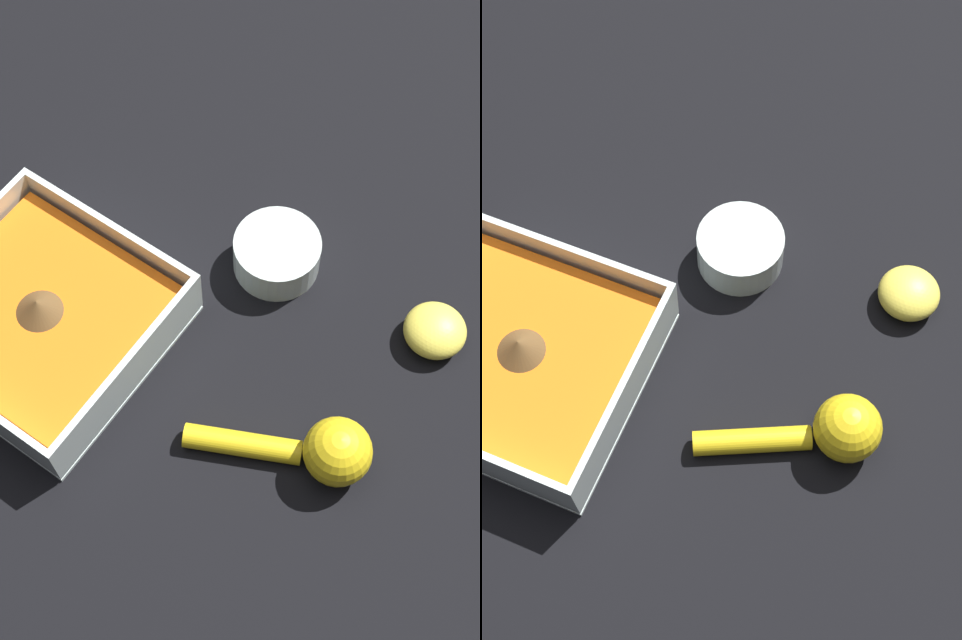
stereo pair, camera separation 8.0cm
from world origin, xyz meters
TOP-DOWN VIEW (x-y plane):
  - ground_plane at (0.00, 0.00)m, footprint 4.00×4.00m
  - square_dish at (-0.03, 0.02)m, footprint 0.20×0.20m
  - spice_bowl at (0.15, -0.12)m, footprint 0.08×0.08m
  - lemon_squeezer at (0.01, -0.25)m, footprint 0.10×0.15m
  - lemon_half at (0.17, -0.28)m, footprint 0.06×0.06m

SIDE VIEW (x-z plane):
  - ground_plane at x=0.00m, z-range 0.00..0.00m
  - lemon_half at x=0.17m, z-range 0.00..0.03m
  - spice_bowl at x=0.15m, z-range 0.00..0.04m
  - square_dish at x=-0.03m, z-range -0.01..0.05m
  - lemon_squeezer at x=0.01m, z-range 0.00..0.06m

